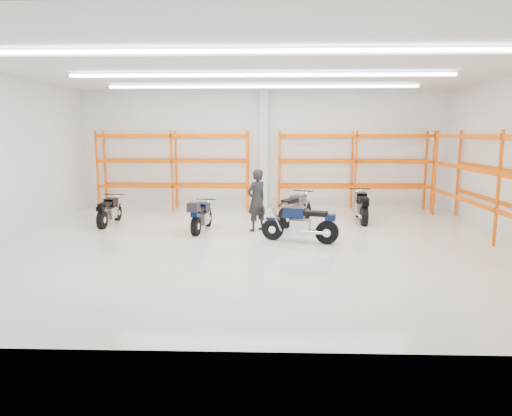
{
  "coord_description": "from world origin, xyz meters",
  "views": [
    {
      "loc": [
        0.26,
        -11.74,
        2.92
      ],
      "look_at": [
        -0.13,
        0.5,
        0.89
      ],
      "focal_mm": 32.0,
      "sensor_mm": 36.0,
      "label": 1
    }
  ],
  "objects_px": {
    "motorcycle_back_d": "(361,207)",
    "structural_column": "(264,150)",
    "motorcycle_back_a": "(109,212)",
    "motorcycle_back_c": "(294,209)",
    "standing_man": "(257,200)",
    "motorcycle_back_b": "(200,216)",
    "motorcycle_main": "(303,224)"
  },
  "relations": [
    {
      "from": "motorcycle_back_c",
      "to": "standing_man",
      "type": "xyz_separation_m",
      "value": [
        -1.18,
        -1.0,
        0.44
      ]
    },
    {
      "from": "motorcycle_back_c",
      "to": "motorcycle_back_d",
      "type": "bearing_deg",
      "value": 13.61
    },
    {
      "from": "motorcycle_main",
      "to": "motorcycle_back_a",
      "type": "bearing_deg",
      "value": 160.77
    },
    {
      "from": "motorcycle_main",
      "to": "structural_column",
      "type": "relative_size",
      "value": 0.46
    },
    {
      "from": "motorcycle_back_b",
      "to": "motorcycle_back_d",
      "type": "xyz_separation_m",
      "value": [
        5.09,
        1.77,
        0.01
      ]
    },
    {
      "from": "structural_column",
      "to": "standing_man",
      "type": "bearing_deg",
      "value": -92.03
    },
    {
      "from": "motorcycle_back_a",
      "to": "motorcycle_back_b",
      "type": "height_order",
      "value": "motorcycle_back_b"
    },
    {
      "from": "motorcycle_back_b",
      "to": "structural_column",
      "type": "height_order",
      "value": "structural_column"
    },
    {
      "from": "motorcycle_back_c",
      "to": "structural_column",
      "type": "height_order",
      "value": "structural_column"
    },
    {
      "from": "motorcycle_back_a",
      "to": "motorcycle_back_d",
      "type": "distance_m",
      "value": 8.21
    },
    {
      "from": "motorcycle_back_a",
      "to": "motorcycle_back_c",
      "type": "height_order",
      "value": "motorcycle_back_c"
    },
    {
      "from": "standing_man",
      "to": "motorcycle_back_a",
      "type": "bearing_deg",
      "value": -51.75
    },
    {
      "from": "motorcycle_back_c",
      "to": "standing_man",
      "type": "relative_size",
      "value": 1.04
    },
    {
      "from": "motorcycle_back_a",
      "to": "structural_column",
      "type": "distance_m",
      "value": 6.23
    },
    {
      "from": "motorcycle_back_a",
      "to": "structural_column",
      "type": "bearing_deg",
      "value": 34.9
    },
    {
      "from": "motorcycle_back_a",
      "to": "standing_man",
      "type": "bearing_deg",
      "value": -8.47
    },
    {
      "from": "motorcycle_back_a",
      "to": "motorcycle_back_d",
      "type": "bearing_deg",
      "value": 5.83
    },
    {
      "from": "motorcycle_main",
      "to": "structural_column",
      "type": "bearing_deg",
      "value": 101.79
    },
    {
      "from": "standing_man",
      "to": "structural_column",
      "type": "height_order",
      "value": "structural_column"
    },
    {
      "from": "motorcycle_main",
      "to": "motorcycle_back_c",
      "type": "height_order",
      "value": "motorcycle_back_c"
    },
    {
      "from": "motorcycle_back_d",
      "to": "motorcycle_back_b",
      "type": "bearing_deg",
      "value": -160.86
    },
    {
      "from": "motorcycle_back_a",
      "to": "motorcycle_back_c",
      "type": "bearing_deg",
      "value": 2.81
    },
    {
      "from": "motorcycle_main",
      "to": "motorcycle_back_b",
      "type": "distance_m",
      "value": 3.18
    },
    {
      "from": "motorcycle_back_d",
      "to": "motorcycle_back_c",
      "type": "bearing_deg",
      "value": -166.39
    },
    {
      "from": "structural_column",
      "to": "motorcycle_back_d",
      "type": "bearing_deg",
      "value": -38.1
    },
    {
      "from": "motorcycle_back_d",
      "to": "structural_column",
      "type": "xyz_separation_m",
      "value": [
        -3.28,
        2.57,
        1.76
      ]
    },
    {
      "from": "motorcycle_back_d",
      "to": "structural_column",
      "type": "bearing_deg",
      "value": 141.9
    },
    {
      "from": "motorcycle_back_d",
      "to": "standing_man",
      "type": "xyz_separation_m",
      "value": [
        -3.43,
        -1.54,
        0.44
      ]
    },
    {
      "from": "motorcycle_back_a",
      "to": "standing_man",
      "type": "distance_m",
      "value": 4.82
    },
    {
      "from": "motorcycle_back_b",
      "to": "structural_column",
      "type": "distance_m",
      "value": 5.02
    },
    {
      "from": "motorcycle_back_d",
      "to": "structural_column",
      "type": "distance_m",
      "value": 4.53
    },
    {
      "from": "motorcycle_back_c",
      "to": "structural_column",
      "type": "xyz_separation_m",
      "value": [
        -1.04,
        3.12,
        1.76
      ]
    }
  ]
}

